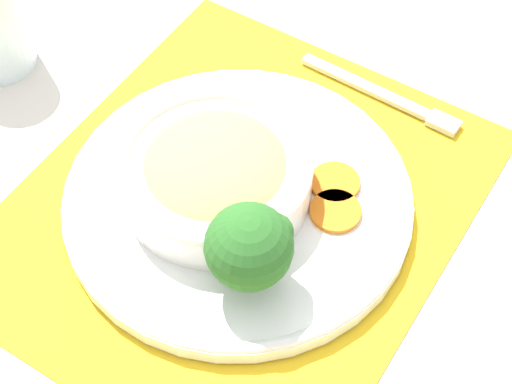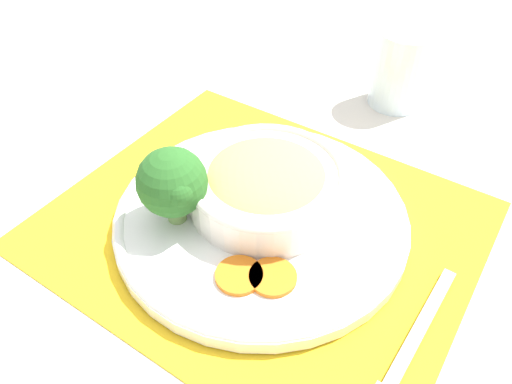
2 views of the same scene
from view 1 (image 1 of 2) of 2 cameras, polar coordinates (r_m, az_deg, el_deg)
ground_plane at (r=0.81m, az=-1.19°, el=-1.08°), size 4.00×4.00×0.00m
placemat at (r=0.81m, az=-1.19°, el=-0.99°), size 0.50×0.44×0.00m
plate at (r=0.80m, az=-1.21°, el=-0.43°), size 0.33×0.33×0.02m
bowl at (r=0.78m, az=-2.71°, el=1.27°), size 0.18×0.18×0.05m
broccoli_floret at (r=0.70m, az=-0.43°, el=-3.66°), size 0.07×0.07×0.09m
carrot_slice_near at (r=0.78m, az=5.32°, el=-1.29°), size 0.05×0.05×0.01m
carrot_slice_middle at (r=0.80m, az=5.28°, el=0.63°), size 0.05×0.05×0.01m
fork at (r=0.90m, az=9.22°, el=6.07°), size 0.03×0.18×0.01m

